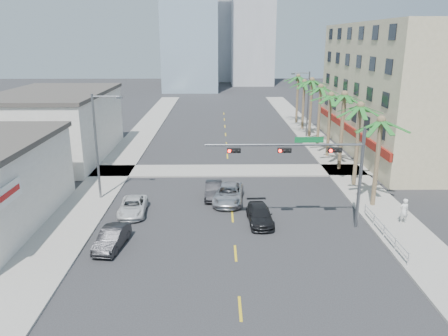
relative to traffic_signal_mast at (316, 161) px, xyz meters
name	(u,v)px	position (x,y,z in m)	size (l,w,h in m)	color
ground	(238,287)	(-5.78, -7.95, -5.06)	(260.00, 260.00, 0.00)	#262628
sidewalk_right	(349,176)	(6.22, 12.05, -4.99)	(4.00, 120.00, 0.15)	gray
sidewalk_left	(108,177)	(-17.78, 12.05, -4.99)	(4.00, 120.00, 0.15)	gray
sidewalk_cross	(229,171)	(-5.78, 14.05, -4.99)	(80.00, 4.00, 0.15)	gray
building_right	(414,89)	(16.21, 22.05, 2.43)	(15.25, 28.00, 15.00)	tan
building_left_far	(57,126)	(-25.28, 20.05, -1.46)	(11.00, 18.00, 7.20)	beige
tower_far_center	(211,13)	(-8.78, 117.05, 15.94)	(16.00, 16.00, 42.00)	#ADADB2
traffic_signal_mast	(316,161)	(0.00, 0.00, 0.00)	(11.12, 0.54, 7.20)	slate
palm_tree_0	(381,121)	(5.82, 4.05, 2.02)	(4.80, 4.80, 7.80)	brown
palm_tree_1	(361,107)	(5.82, 9.25, 2.37)	(4.80, 4.80, 8.16)	brown
palm_tree_2	(345,95)	(5.82, 14.45, 2.72)	(4.80, 4.80, 8.52)	brown
palm_tree_3	(331,96)	(5.82, 19.65, 2.02)	(4.80, 4.80, 7.80)	brown
palm_tree_4	(321,88)	(5.82, 24.85, 2.37)	(4.80, 4.80, 8.16)	brown
palm_tree_5	(312,81)	(5.82, 30.05, 2.72)	(4.80, 4.80, 8.52)	brown
palm_tree_6	(304,82)	(5.82, 35.25, 2.02)	(4.80, 4.80, 7.80)	brown
palm_tree_7	(298,77)	(5.82, 40.45, 2.37)	(4.80, 4.80, 8.16)	brown
streetlight_left	(98,142)	(-16.78, 6.05, 0.00)	(2.55, 0.25, 9.00)	slate
streetlight_right	(307,101)	(5.21, 30.05, 0.00)	(2.55, 0.25, 9.00)	slate
guardrail	(384,230)	(4.52, -1.95, -4.39)	(0.08, 8.08, 1.00)	silver
car_parked_mid	(112,238)	(-13.89, -2.99, -4.40)	(1.40, 4.01, 1.32)	black
car_parked_far	(133,207)	(-13.58, 2.73, -4.45)	(2.02, 4.38, 1.22)	silver
car_lane_left	(214,190)	(-7.28, 6.39, -4.40)	(1.41, 4.04, 1.33)	black
car_lane_center	(228,194)	(-6.03, 5.27, -4.34)	(2.39, 5.18, 1.44)	silver
car_lane_right	(260,215)	(-3.78, 0.87, -4.44)	(1.76, 4.32, 1.25)	black
pedestrian	(404,211)	(6.78, 0.34, -3.96)	(0.70, 0.46, 1.91)	white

